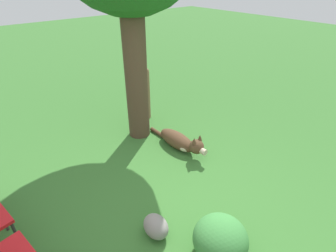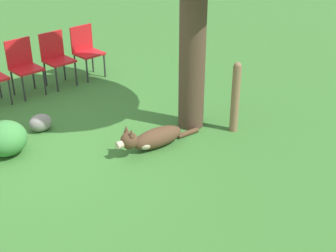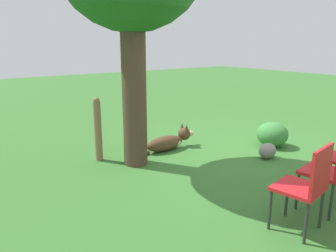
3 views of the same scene
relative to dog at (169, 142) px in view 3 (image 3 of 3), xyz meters
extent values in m
plane|color=#38702D|center=(-0.78, -0.60, -0.14)|extent=(30.00, 30.00, 0.00)
cylinder|color=#4C3828|center=(-0.25, 0.82, 1.08)|extent=(0.36, 0.36, 2.45)
ellipsoid|color=#513823|center=(0.00, 0.09, -0.02)|extent=(0.30, 0.76, 0.26)
ellipsoid|color=#C6B293|center=(0.00, -0.11, -0.03)|extent=(0.24, 0.27, 0.16)
sphere|color=#513823|center=(0.01, -0.34, 0.08)|extent=(0.23, 0.23, 0.23)
cylinder|color=#C6B293|center=(0.01, -0.47, 0.06)|extent=(0.10, 0.11, 0.10)
cone|color=#513823|center=(0.07, -0.34, 0.22)|extent=(0.07, 0.07, 0.10)
cone|color=#513823|center=(-0.05, -0.35, 0.22)|extent=(0.07, 0.07, 0.10)
cylinder|color=#513823|center=(-0.02, 0.60, -0.11)|extent=(0.08, 0.34, 0.07)
cylinder|color=#846647|center=(0.22, 1.22, 0.33)|extent=(0.12, 0.12, 0.95)
sphere|color=#846647|center=(0.22, 1.22, 0.82)|extent=(0.10, 0.10, 0.10)
cylinder|color=#2D2D2D|center=(-2.48, -0.50, 0.07)|extent=(0.03, 0.03, 0.43)
cylinder|color=#2D2D2D|center=(-2.41, -0.88, 0.07)|extent=(0.03, 0.03, 0.43)
cube|color=red|center=(-2.70, -0.13, 0.30)|extent=(0.49, 0.51, 0.04)
cylinder|color=#2D2D2D|center=(-2.56, 0.09, 0.07)|extent=(0.03, 0.03, 0.43)
cylinder|color=#2D2D2D|center=(-2.50, -0.29, 0.07)|extent=(0.03, 0.03, 0.43)
cylinder|color=#2D2D2D|center=(-2.91, 0.03, 0.07)|extent=(0.03, 0.03, 0.43)
cube|color=red|center=(-2.79, 0.46, 0.30)|extent=(0.49, 0.51, 0.04)
cube|color=red|center=(-2.98, 0.43, 0.54)|extent=(0.11, 0.44, 0.45)
cylinder|color=#2D2D2D|center=(-2.64, 0.68, 0.07)|extent=(0.03, 0.03, 0.43)
cylinder|color=#2D2D2D|center=(-2.58, 0.30, 0.07)|extent=(0.03, 0.03, 0.43)
cylinder|color=#2D2D2D|center=(-3.00, 0.62, 0.07)|extent=(0.03, 0.03, 0.43)
cylinder|color=#2D2D2D|center=(-2.93, 0.24, 0.07)|extent=(0.03, 0.03, 0.43)
ellipsoid|color=gray|center=(-1.30, -1.03, -0.02)|extent=(0.24, 0.32, 0.25)
ellipsoid|color=#3D843D|center=(-0.94, -1.62, 0.08)|extent=(0.56, 0.56, 0.44)
camera|label=1|loc=(-2.41, -2.58, 2.39)|focal=28.00mm
camera|label=2|loc=(4.55, -2.84, 2.96)|focal=50.00mm
camera|label=3|loc=(-4.44, 3.24, 1.69)|focal=35.00mm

